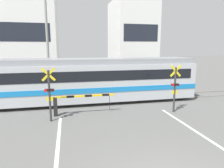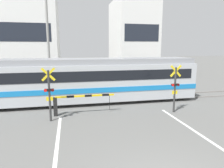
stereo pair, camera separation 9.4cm
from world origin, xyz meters
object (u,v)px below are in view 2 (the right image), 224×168
at_px(crossing_barrier_far, 125,81).
at_px(crossing_signal_left, 49,92).
at_px(commuter_train, 44,80).
at_px(crossing_barrier_near, 71,101).
at_px(pedestrian, 98,75).
at_px(crossing_signal_right, 175,87).

distance_m(crossing_barrier_far, crossing_signal_left, 8.84).
distance_m(commuter_train, crossing_barrier_near, 3.25).
xyz_separation_m(commuter_train, crossing_barrier_far, (6.48, 3.16, -0.83)).
relative_size(crossing_signal_left, pedestrian, 1.63).
xyz_separation_m(crossing_barrier_near, crossing_signal_right, (5.85, -0.77, 0.73)).
distance_m(crossing_barrier_near, crossing_signal_left, 1.49).
distance_m(crossing_signal_left, pedestrian, 10.87).
bearing_deg(crossing_barrier_near, crossing_barrier_far, 50.44).
bearing_deg(crossing_barrier_far, crossing_barrier_near, -129.56).
relative_size(commuter_train, crossing_barrier_far, 6.07).
distance_m(crossing_barrier_far, pedestrian, 4.01).
xyz_separation_m(crossing_signal_left, pedestrian, (3.94, 10.11, -0.54)).
relative_size(crossing_signal_right, pedestrian, 1.63).
relative_size(commuter_train, pedestrian, 12.19).
bearing_deg(pedestrian, crossing_signal_right, -73.77).
bearing_deg(crossing_signal_left, crossing_signal_right, 0.00).
distance_m(crossing_barrier_near, crossing_signal_right, 5.94).
distance_m(crossing_signal_left, crossing_signal_right, 6.89).
height_order(crossing_signal_right, pedestrian, crossing_signal_right).
bearing_deg(crossing_signal_right, crossing_signal_left, 180.00).
distance_m(crossing_signal_right, pedestrian, 10.55).
distance_m(crossing_barrier_near, pedestrian, 9.78).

